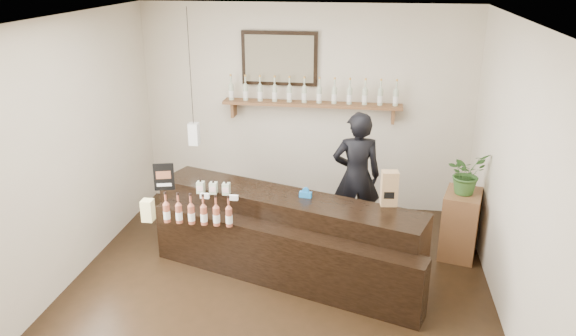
% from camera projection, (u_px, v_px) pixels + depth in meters
% --- Properties ---
extents(ground, '(5.00, 5.00, 0.00)m').
position_uv_depth(ground, '(274.00, 299.00, 5.83)').
color(ground, black).
rests_on(ground, ground).
extents(room_shell, '(5.00, 5.00, 5.00)m').
position_uv_depth(room_shell, '(273.00, 143.00, 5.24)').
color(room_shell, beige).
rests_on(room_shell, ground).
extents(back_wall_decor, '(2.66, 0.96, 1.69)m').
position_uv_depth(back_wall_decor, '(293.00, 85.00, 7.44)').
color(back_wall_decor, brown).
rests_on(back_wall_decor, ground).
extents(counter, '(3.13, 1.79, 1.02)m').
position_uv_depth(counter, '(284.00, 238.00, 6.23)').
color(counter, black).
rests_on(counter, ground).
extents(promo_sign, '(0.22, 0.08, 0.32)m').
position_uv_depth(promo_sign, '(164.00, 177.00, 6.27)').
color(promo_sign, black).
rests_on(promo_sign, counter).
extents(paper_bag, '(0.19, 0.15, 0.38)m').
position_uv_depth(paper_bag, '(389.00, 188.00, 5.88)').
color(paper_bag, '#9C704B').
rests_on(paper_bag, counter).
extents(tape_dispenser, '(0.14, 0.07, 0.11)m').
position_uv_depth(tape_dispenser, '(306.00, 194.00, 6.12)').
color(tape_dispenser, '#1A6CB8').
rests_on(tape_dispenser, counter).
extents(side_cabinet, '(0.52, 0.62, 0.79)m').
position_uv_depth(side_cabinet, '(460.00, 224.00, 6.59)').
color(side_cabinet, brown).
rests_on(side_cabinet, ground).
extents(potted_plant, '(0.58, 0.57, 0.49)m').
position_uv_depth(potted_plant, '(466.00, 173.00, 6.36)').
color(potted_plant, '#315A24').
rests_on(potted_plant, side_cabinet).
extents(shopkeeper, '(0.73, 0.54, 1.85)m').
position_uv_depth(shopkeeper, '(357.00, 168.00, 6.84)').
color(shopkeeper, black).
rests_on(shopkeeper, ground).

